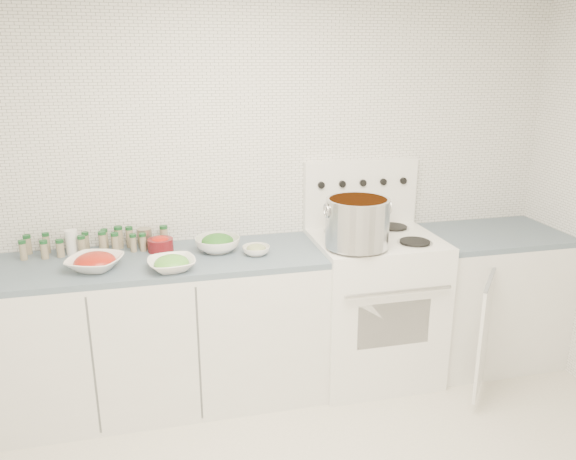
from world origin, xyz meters
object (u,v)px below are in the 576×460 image
object	(u,v)px
stove	(372,302)
bowl_tomato	(95,262)
bowl_snowpea	(172,263)
stock_pot	(357,221)

from	to	relation	value
stove	bowl_tomato	xyz separation A→B (m)	(-1.64, -0.09, 0.44)
bowl_tomato	bowl_snowpea	bearing A→B (deg)	-15.01
stock_pot	bowl_tomato	size ratio (longest dim) A/B	1.06
stove	stock_pot	size ratio (longest dim) A/B	3.52
stock_pot	bowl_snowpea	distance (m)	1.06
bowl_tomato	bowl_snowpea	world-z (taller)	bowl_tomato
bowl_snowpea	stock_pot	bearing A→B (deg)	0.97
stock_pot	bowl_snowpea	xyz separation A→B (m)	(-1.05, -0.02, -0.16)
stove	bowl_snowpea	size ratio (longest dim) A/B	4.86
stove	bowl_tomato	size ratio (longest dim) A/B	3.72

